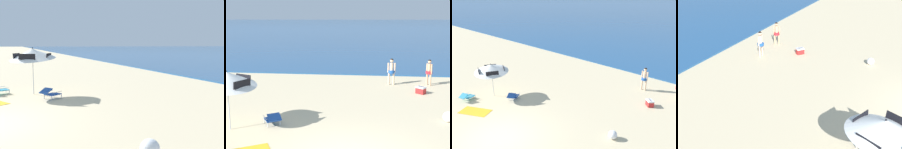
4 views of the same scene
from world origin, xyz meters
TOP-DOWN VIEW (x-y plane):
  - ocean_water at (0.00, 413.25)m, footprint 800.00×800.00m
  - beach_umbrella_striped_main at (-4.64, 2.16)m, footprint 3.10×3.10m
  - lounge_chair_under_umbrella at (-3.17, 2.77)m, footprint 0.93×1.02m
  - person_standing_near_shore at (1.93, 10.44)m, footprint 0.50×0.41m
  - person_standing_beside at (4.26, 10.57)m, footprint 0.40×0.43m
  - cooler_box at (3.44, 8.39)m, footprint 0.60×0.59m
  - beach_ball at (3.80, 3.92)m, footprint 0.43×0.43m

SIDE VIEW (x-z plane):
  - ocean_water at x=0.00m, z-range 0.00..0.10m
  - cooler_box at x=3.44m, z-range -0.01..0.42m
  - beach_ball at x=3.80m, z-range 0.00..0.43m
  - lounge_chair_under_umbrella at x=-3.17m, z-range 0.01..0.53m
  - person_standing_beside at x=4.26m, z-range 0.13..1.77m
  - person_standing_near_shore at x=1.93m, z-range 0.13..1.82m
  - beach_umbrella_striped_main at x=-4.64m, z-range 0.79..3.16m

